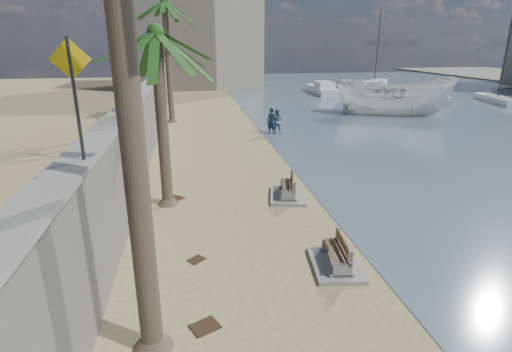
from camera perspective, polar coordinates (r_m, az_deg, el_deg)
ground_plane at (r=9.47m, az=10.59°, el=-20.38°), size 140.00×140.00×0.00m
seawall at (r=27.30m, az=-14.51°, el=9.15°), size 0.45×70.00×3.50m
wall_cap at (r=27.08m, az=-14.82°, el=12.90°), size 0.80×70.00×0.12m
end_building at (r=58.89m, az=-9.11°, el=19.31°), size 18.00×12.00×14.00m
bench_near at (r=11.40m, az=11.40°, el=-11.05°), size 1.50×2.03×0.79m
bench_far at (r=16.01m, az=4.56°, el=-1.78°), size 1.76×2.25×0.84m
palm_mid at (r=14.65m, az=-14.16°, el=18.97°), size 5.00×5.00×7.13m
palm_back at (r=31.85m, az=-12.95°, el=22.84°), size 5.00×5.00×9.62m
pedestrian_sign at (r=8.69m, az=-24.65°, el=11.97°), size 0.78×0.07×2.40m
streetlight at (r=19.03m, az=-17.41°, el=19.94°), size 0.28×0.28×5.12m
person_a at (r=27.15m, az=2.22°, el=8.11°), size 0.88×0.86×2.05m
person_b at (r=27.53m, az=2.96°, el=8.03°), size 1.06×0.93×1.84m
boat_cruiser at (r=36.48m, az=19.14°, el=10.90°), size 4.89×4.84×4.24m
yacht_near at (r=49.73m, az=23.13°, el=10.61°), size 8.43×12.40×1.50m
yacht_far at (r=51.05m, az=9.37°, el=11.98°), size 2.80×8.36×1.50m
sailboat_east at (r=49.29m, az=31.24°, el=9.38°), size 3.28×7.29×11.33m
sailboat_west at (r=63.81m, az=16.58°, el=12.72°), size 6.17×6.31×10.52m
debris_b at (r=9.37m, az=-7.30°, el=-20.54°), size 0.75×0.69×0.03m
debris_c at (r=16.18m, az=-11.70°, el=-3.24°), size 0.96×0.97×0.03m
debris_d at (r=11.77m, az=-8.50°, el=-11.73°), size 0.58×0.57×0.03m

